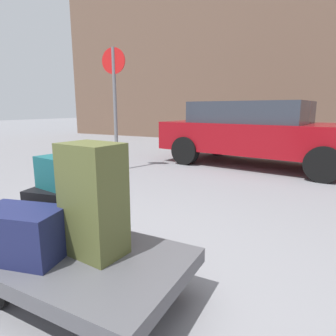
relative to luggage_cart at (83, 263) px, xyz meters
name	(u,v)px	position (x,y,z in m)	size (l,w,h in m)	color
ground_plane	(85,300)	(0.00, 0.00, -0.27)	(60.00, 60.00, 0.00)	gray
luggage_cart	(83,263)	(0.00, 0.00, 0.00)	(1.36, 0.89, 0.34)	#4C4C51
duffel_bag_black_rear_left	(69,210)	(-0.35, 0.24, 0.23)	(0.56, 0.35, 0.33)	black
suitcase_olive_center	(93,200)	(0.07, 0.05, 0.43)	(0.37, 0.27, 0.72)	#4C5128
duffel_bag_navy_front_left	(21,233)	(-0.30, -0.20, 0.23)	(0.52, 0.31, 0.32)	#191E47
duffel_bag_teal_topmost_pile	(66,173)	(-0.35, 0.24, 0.52)	(0.46, 0.25, 0.24)	#144C51
parked_car	(257,132)	(0.06, 5.39, 0.49)	(4.51, 2.40, 1.42)	maroon
no_parking_sign	(115,97)	(-2.39, 3.48, 1.23)	(0.50, 0.09, 2.43)	slate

